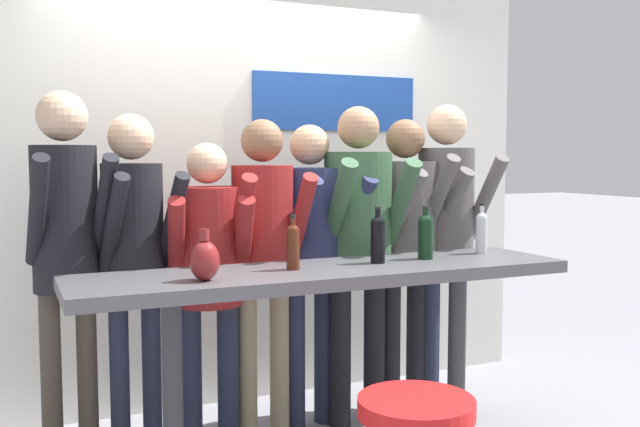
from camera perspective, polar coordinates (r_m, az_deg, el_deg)
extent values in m
cube|color=silver|center=(4.50, -6.09, 2.65)|extent=(4.00, 0.10, 2.78)
cube|color=#1E479E|center=(4.69, 1.32, 8.87)|extent=(1.15, 0.02, 0.36)
cube|color=#4C4C51|center=(3.38, 0.61, -4.85)|extent=(2.40, 0.59, 0.06)
cylinder|color=#333338|center=(3.27, -11.70, -14.05)|extent=(0.09, 0.09, 0.96)
cylinder|color=#333338|center=(3.85, 10.90, -11.13)|extent=(0.09, 0.09, 0.96)
cylinder|color=red|center=(2.78, 7.70, -15.13)|extent=(0.44, 0.44, 0.07)
cylinder|color=#473D33|center=(3.79, -20.69, -12.53)|extent=(0.10, 0.10, 0.89)
cylinder|color=#473D33|center=(3.81, -18.10, -12.33)|extent=(0.10, 0.10, 0.89)
cylinder|color=black|center=(3.65, -19.73, -0.37)|extent=(0.34, 0.34, 0.70)
sphere|color=#D6AD89|center=(3.64, -19.95, 7.35)|extent=(0.24, 0.24, 0.24)
cylinder|color=black|center=(3.45, -21.68, 0.14)|extent=(0.11, 0.41, 0.53)
cylinder|color=black|center=(3.50, -16.91, 0.33)|extent=(0.11, 0.41, 0.53)
cylinder|color=#23283D|center=(3.81, -15.73, -12.68)|extent=(0.10, 0.10, 0.84)
cylinder|color=#23283D|center=(3.85, -13.30, -12.42)|extent=(0.10, 0.10, 0.84)
cylinder|color=black|center=(3.68, -14.75, -1.28)|extent=(0.34, 0.34, 0.67)
sphere|color=#D6AD89|center=(3.66, -14.90, 5.95)|extent=(0.23, 0.23, 0.23)
cylinder|color=black|center=(3.48, -16.22, -0.86)|extent=(0.12, 0.39, 0.50)
cylinder|color=black|center=(3.57, -11.79, -0.64)|extent=(0.12, 0.39, 0.50)
cylinder|color=#23283D|center=(3.87, -10.27, -12.82)|extent=(0.11, 0.11, 0.77)
cylinder|color=#23283D|center=(3.88, -7.37, -12.72)|extent=(0.11, 0.11, 0.77)
cylinder|color=maroon|center=(3.73, -8.95, -2.57)|extent=(0.41, 0.41, 0.61)
sphere|color=#D6AD89|center=(3.70, -9.03, 3.99)|extent=(0.21, 0.21, 0.21)
cylinder|color=maroon|center=(3.57, -11.43, -2.23)|extent=(0.15, 0.38, 0.47)
cylinder|color=maroon|center=(3.59, -6.14, -2.11)|extent=(0.15, 0.38, 0.47)
cylinder|color=gray|center=(3.93, -5.83, -12.05)|extent=(0.11, 0.11, 0.83)
cylinder|color=gray|center=(3.97, -3.27, -11.83)|extent=(0.11, 0.11, 0.83)
cylinder|color=maroon|center=(3.80, -4.61, -1.11)|extent=(0.35, 0.35, 0.66)
sphere|color=brown|center=(3.78, -4.66, 5.83)|extent=(0.23, 0.23, 0.23)
cylinder|color=maroon|center=(3.60, -6.27, -0.69)|extent=(0.10, 0.39, 0.50)
cylinder|color=maroon|center=(3.69, -1.59, -0.53)|extent=(0.10, 0.39, 0.50)
cylinder|color=#23283D|center=(4.08, -2.08, -11.45)|extent=(0.12, 0.12, 0.82)
cylinder|color=#23283D|center=(4.20, 0.38, -10.99)|extent=(0.12, 0.12, 0.82)
cylinder|color=#23284C|center=(4.00, -0.85, -1.00)|extent=(0.45, 0.45, 0.65)
sphere|color=tan|center=(3.98, -0.85, 5.52)|extent=(0.22, 0.22, 0.22)
cylinder|color=#23284C|center=(3.76, -1.76, -0.65)|extent=(0.17, 0.40, 0.51)
cylinder|color=#23284C|center=(3.97, 2.62, -0.36)|extent=(0.17, 0.40, 0.51)
cylinder|color=black|center=(4.13, 1.63, -10.90)|extent=(0.12, 0.12, 0.87)
cylinder|color=black|center=(4.21, 4.36, -10.62)|extent=(0.12, 0.12, 0.87)
cylinder|color=#335638|center=(4.03, 3.05, 0.02)|extent=(0.41, 0.41, 0.69)
sphere|color=#9E7556|center=(4.02, 3.08, 6.89)|extent=(0.24, 0.24, 0.24)
cylinder|color=#335638|center=(3.80, 1.47, 0.50)|extent=(0.13, 0.42, 0.53)
cylinder|color=#335638|center=(3.94, 6.42, 0.62)|extent=(0.13, 0.42, 0.53)
cylinder|color=black|center=(4.30, 5.63, -10.49)|extent=(0.12, 0.12, 0.84)
cylinder|color=black|center=(4.43, 7.71, -10.04)|extent=(0.12, 0.12, 0.84)
cylinder|color=#514C4C|center=(4.24, 6.78, -0.34)|extent=(0.44, 0.44, 0.67)
sphere|color=brown|center=(4.22, 6.85, 5.96)|extent=(0.23, 0.23, 0.23)
cylinder|color=#514C4C|center=(3.99, 6.41, 0.04)|extent=(0.16, 0.41, 0.52)
cylinder|color=#514C4C|center=(4.24, 10.08, 0.27)|extent=(0.16, 0.41, 0.52)
cylinder|color=#23283D|center=(4.44, 8.84, -9.75)|extent=(0.11, 0.11, 0.89)
cylinder|color=#23283D|center=(4.53, 10.89, -9.48)|extent=(0.11, 0.11, 0.89)
cylinder|color=#514C4C|center=(4.36, 10.02, 0.56)|extent=(0.35, 0.35, 0.70)
sphere|color=#D6AD89|center=(4.35, 10.12, 7.00)|extent=(0.24, 0.24, 0.24)
cylinder|color=#514C4C|center=(4.13, 9.37, 1.05)|extent=(0.10, 0.41, 0.53)
cylinder|color=#514C4C|center=(4.30, 13.03, 1.13)|extent=(0.10, 0.41, 0.53)
cylinder|color=#4C1E0F|center=(3.30, -2.17, -2.97)|extent=(0.06, 0.06, 0.18)
sphere|color=#4C1E0F|center=(3.29, -2.18, -1.43)|extent=(0.06, 0.06, 0.06)
cylinder|color=#4C1E0F|center=(3.29, -2.18, -0.88)|extent=(0.02, 0.02, 0.06)
cylinder|color=black|center=(3.29, -2.18, -0.22)|extent=(0.03, 0.03, 0.01)
cylinder|color=#B7BCC1|center=(3.94, 12.79, -1.75)|extent=(0.06, 0.06, 0.19)
sphere|color=#B7BCC1|center=(3.93, 12.81, -0.37)|extent=(0.06, 0.06, 0.06)
cylinder|color=#B7BCC1|center=(3.93, 12.82, 0.12)|extent=(0.02, 0.02, 0.07)
cylinder|color=black|center=(3.93, 12.83, 0.72)|extent=(0.03, 0.03, 0.01)
cylinder|color=black|center=(3.51, 4.65, -2.40)|extent=(0.07, 0.07, 0.19)
sphere|color=black|center=(3.50, 4.66, -0.82)|extent=(0.07, 0.07, 0.07)
cylinder|color=black|center=(3.50, 4.66, -0.25)|extent=(0.03, 0.03, 0.07)
cylinder|color=black|center=(3.50, 4.67, 0.42)|extent=(0.03, 0.03, 0.01)
cylinder|color=black|center=(3.68, 8.44, -2.15)|extent=(0.08, 0.08, 0.19)
sphere|color=black|center=(3.67, 8.46, -0.69)|extent=(0.08, 0.08, 0.08)
cylinder|color=black|center=(3.67, 8.46, -0.17)|extent=(0.03, 0.03, 0.07)
cylinder|color=black|center=(3.67, 8.47, 0.46)|extent=(0.03, 0.03, 0.01)
ellipsoid|color=maroon|center=(3.05, -9.22, -3.75)|extent=(0.13, 0.13, 0.17)
cylinder|color=maroon|center=(3.04, -9.25, -1.70)|extent=(0.04, 0.04, 0.05)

